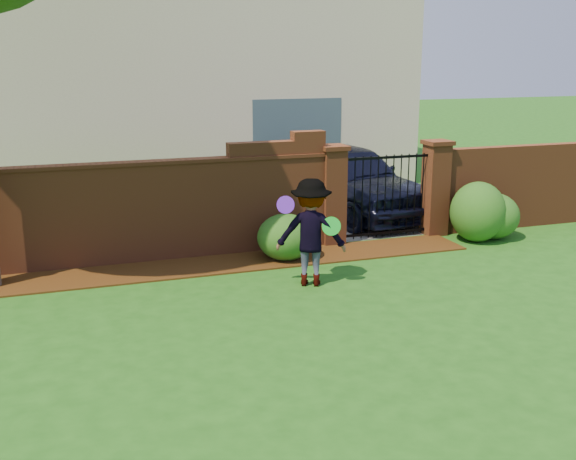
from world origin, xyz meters
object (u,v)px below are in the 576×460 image
object	(u,v)px
frisbee_green	(331,226)
frisbee_purple	(286,205)
man	(310,233)
car	(353,181)

from	to	relation	value
frisbee_green	frisbee_purple	bearing A→B (deg)	163.87
man	frisbee_purple	world-z (taller)	man
man	frisbee_green	distance (m)	0.36
car	man	xyz separation A→B (m)	(-2.54, -4.04, 0.04)
car	frisbee_purple	bearing A→B (deg)	-137.49
car	frisbee_green	bearing A→B (deg)	-129.71
car	frisbee_green	xyz separation A→B (m)	(-2.29, -4.26, 0.17)
man	frisbee_green	world-z (taller)	man
car	frisbee_green	world-z (taller)	car
car	man	world-z (taller)	man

